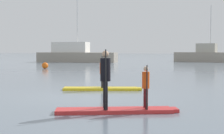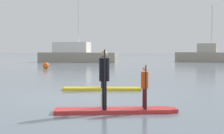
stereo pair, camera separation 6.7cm
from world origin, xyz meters
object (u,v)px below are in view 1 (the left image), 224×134
Objects in this scene: paddleboard_near at (102,89)px; mooring_buoy_near at (45,65)px; paddler_child_solo at (102,72)px; paddler_adult at (105,76)px; paddler_child_front at (146,85)px; fishing_boat_green_midground at (204,55)px; fishing_boat_white_large at (75,54)px; paddleboard_far at (117,110)px.

paddleboard_near is 15.52m from mooring_buoy_near.
paddleboard_near is at bearing 111.89° from paddler_child_solo.
mooring_buoy_near is (-11.17, 16.70, -0.70)m from paddler_adult.
paddler_child_solo is 4.83m from paddler_child_front.
paddler_child_solo is 32.60m from fishing_boat_green_midground.
fishing_boat_white_large reaches higher than mooring_buoy_near.
fishing_boat_white_large is 19.17× the size of mooring_buoy_near.
paddler_child_solo is 0.17× the size of fishing_boat_green_midground.
paddleboard_near is 5.82× the size of mooring_buoy_near.
fishing_boat_white_large is (-14.67, 30.88, 0.05)m from paddler_adult.
paddler_adult reaches higher than mooring_buoy_near.
mooring_buoy_near is (-12.16, 16.32, -0.45)m from paddler_child_front.
paddler_child_front is 0.11× the size of fishing_boat_white_large.
paddler_child_front is 34.28m from fishing_boat_white_large.
paddler_adult is 20.10m from mooring_buoy_near.
fishing_boat_white_large is at bearing 116.23° from paddler_child_solo.
paddleboard_near is 0.41× the size of fishing_boat_green_midground.
paddler_child_front reaches higher than mooring_buoy_near.
paddleboard_far is at bearing -66.01° from paddleboard_near.
paddler_adult is 1.09m from paddler_child_front.
paddleboard_far is (1.92, -4.32, -0.71)m from paddler_child_solo.
paddler_child_front is 2.08× the size of mooring_buoy_near.
paddleboard_near is 2.79× the size of paddler_child_front.
fishing_boat_green_midground is at bearing 58.17° from mooring_buoy_near.
fishing_boat_green_midground is (1.37, 36.89, -0.11)m from paddler_adult.
paddler_child_front is (0.71, 0.27, 0.67)m from paddleboard_far.
paddleboard_near is 4.74m from paddleboard_far.
paddler_adult is (1.65, -4.45, 0.92)m from paddleboard_near.
paddleboard_near is at bearing 110.33° from paddler_adult.
fishing_boat_white_large is 1.36× the size of fishing_boat_green_midground.
fishing_boat_white_large is (-15.66, 30.49, 0.30)m from paddler_child_front.
paddleboard_far is at bearing -64.08° from fishing_boat_white_large.
paddler_child_front reaches higher than paddleboard_far.
paddleboard_near is 4.83m from paddler_adult.
paddler_child_front is at bearing -62.81° from fishing_boat_white_large.
fishing_boat_white_large is at bearing 115.92° from paddleboard_far.
paddler_child_solo is at bearing -63.77° from fishing_boat_white_large.
paddler_adult is at bearing -157.21° from paddleboard_far.
fishing_boat_green_midground reaches higher than mooring_buoy_near.
paddleboard_far is at bearing 22.79° from paddler_adult.
paddler_child_solo is 0.84× the size of paddler_adult.
fishing_boat_green_midground is (3.01, 32.45, 0.81)m from paddleboard_near.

